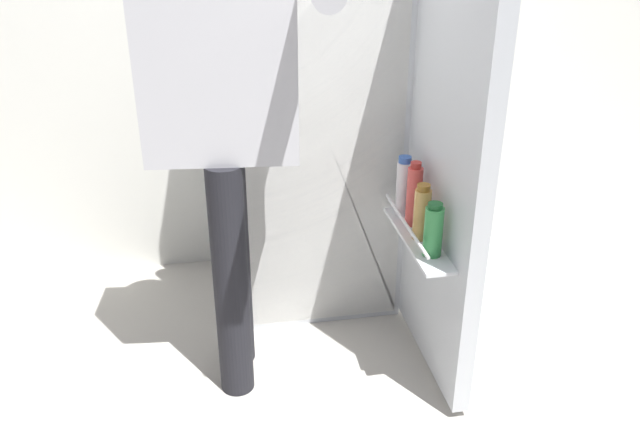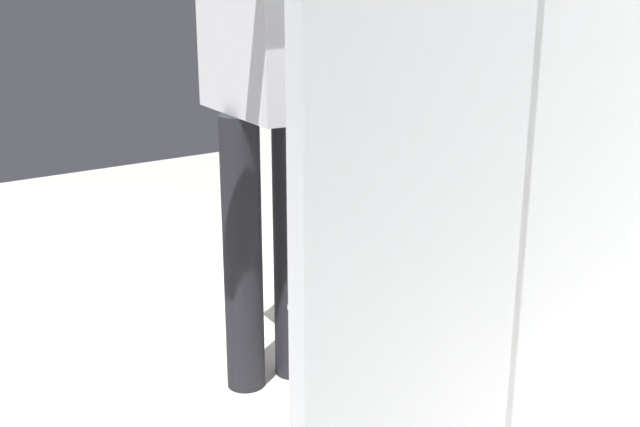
{
  "view_description": "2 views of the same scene",
  "coord_description": "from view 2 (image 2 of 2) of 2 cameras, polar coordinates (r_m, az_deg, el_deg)",
  "views": [
    {
      "loc": [
        -0.42,
        -2.01,
        1.61
      ],
      "look_at": [
        -0.08,
        -0.09,
        0.68
      ],
      "focal_mm": 36.77,
      "sensor_mm": 36.0,
      "label": 1
    },
    {
      "loc": [
        1.6,
        -1.23,
        1.26
      ],
      "look_at": [
        -0.03,
        -0.05,
        0.65
      ],
      "focal_mm": 44.65,
      "sensor_mm": 36.0,
      "label": 2
    }
  ],
  "objects": [
    {
      "name": "refrigerator",
      "position": [
        2.37,
        11.8,
        6.49
      ],
      "size": [
        0.72,
        1.25,
        1.7
      ],
      "color": "silver",
      "rests_on": "ground_plane"
    },
    {
      "name": "person",
      "position": [
        2.33,
        -3.94,
        11.84
      ],
      "size": [
        0.58,
        0.83,
        1.74
      ],
      "color": "black",
      "rests_on": "ground_plane"
    }
  ]
}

